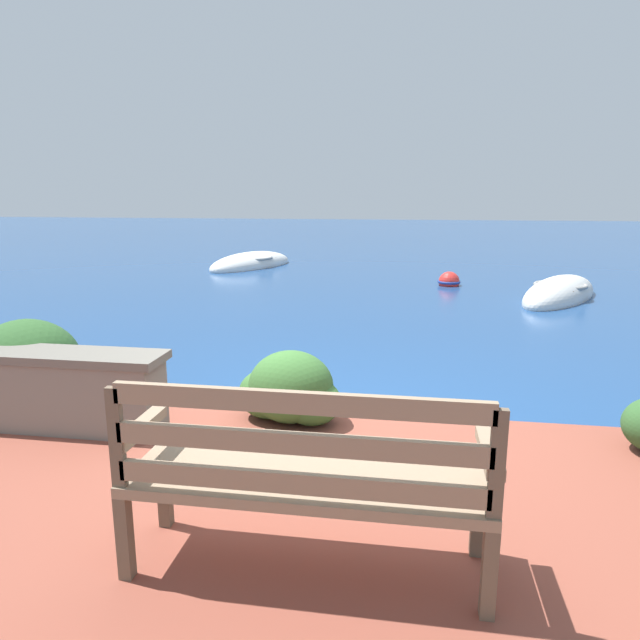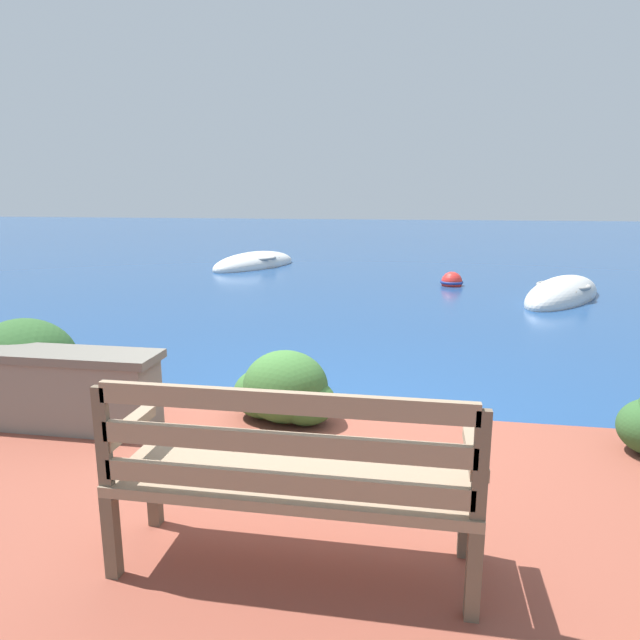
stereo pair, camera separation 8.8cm
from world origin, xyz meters
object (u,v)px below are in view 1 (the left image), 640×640
Objects in this scene: rowboat_mid at (251,265)px; mooring_buoy at (449,282)px; park_bench at (304,475)px; rowboat_nearest at (559,296)px.

rowboat_mid is 6.67× the size of mooring_buoy.
park_bench is at bearing -140.19° from rowboat_mid.
rowboat_mid reaches higher than mooring_buoy.
rowboat_nearest is 7.90m from rowboat_mid.
rowboat_nearest is at bearing -95.38° from rowboat_mid.
park_bench is 0.51× the size of rowboat_mid.
rowboat_nearest reaches higher than mooring_buoy.
rowboat_mid is 5.59m from mooring_buoy.
mooring_buoy is at bearing -94.53° from rowboat_nearest.
rowboat_nearest is 6.16× the size of mooring_buoy.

